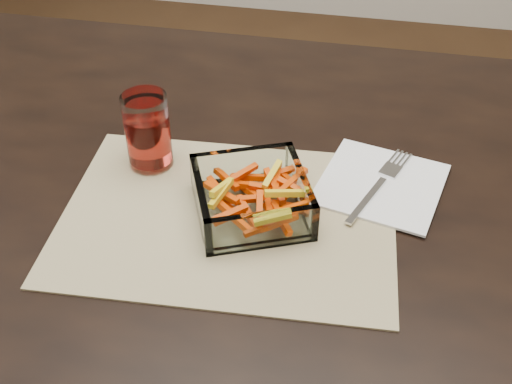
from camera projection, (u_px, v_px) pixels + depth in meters
dining_table at (310, 229)px, 0.98m from camera, size 1.60×0.90×0.75m
placemat at (228, 216)px, 0.87m from camera, size 0.47×0.36×0.00m
glass_bowl at (251, 199)px, 0.86m from camera, size 0.19×0.19×0.06m
tumbler at (148, 134)px, 0.93m from camera, size 0.07×0.07×0.12m
napkin at (381, 184)px, 0.92m from camera, size 0.20×0.20×0.00m
fork at (380, 183)px, 0.92m from camera, size 0.09×0.18×0.00m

